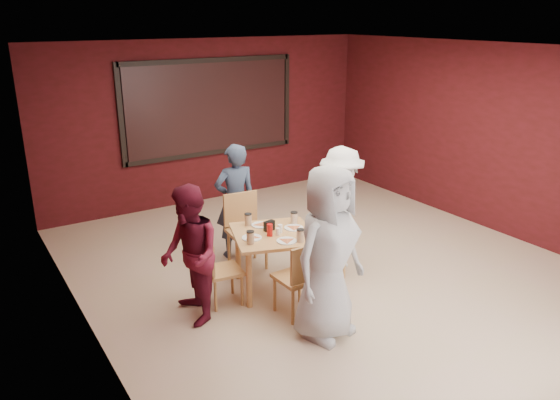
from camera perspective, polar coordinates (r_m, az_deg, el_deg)
floor at (r=7.23m, az=5.21°, el=-7.29°), size 7.00×7.00×0.00m
window_blinds at (r=9.57m, az=-7.25°, el=9.56°), size 3.00×0.02×1.50m
dining_table at (r=6.48m, az=-0.71°, el=-4.17°), size 1.16×1.16×0.88m
chair_front at (r=5.96m, az=2.19°, el=-7.82°), size 0.44×0.44×0.89m
chair_back at (r=7.17m, az=-3.73°, el=-2.70°), size 0.51×0.51×0.96m
chair_left at (r=6.26m, az=-6.54°, el=-7.00°), size 0.44×0.44×0.81m
chair_right at (r=6.93m, az=5.39°, el=-3.56°), size 0.56×0.56×0.96m
diner_front at (r=5.48m, az=5.04°, el=-5.59°), size 1.01×0.78×1.83m
diner_back at (r=7.36m, az=-4.69°, el=-0.12°), size 0.62×0.45×1.58m
diner_left at (r=5.86m, az=-9.39°, el=-5.73°), size 0.67×0.81×1.53m
diner_right at (r=7.14m, az=6.36°, el=-0.73°), size 0.92×1.17×1.59m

